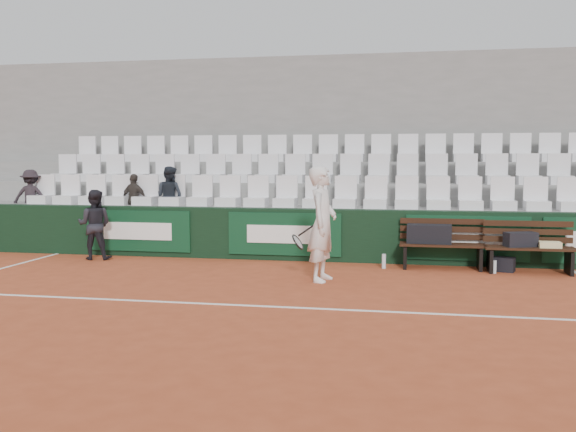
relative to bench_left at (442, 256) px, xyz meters
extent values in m
plane|color=#AD4827|center=(-2.75, -3.51, -0.23)|extent=(80.00, 80.00, 0.00)
cube|color=white|center=(-2.75, -3.51, -0.22)|extent=(18.00, 0.06, 0.01)
cube|color=black|center=(-2.75, 0.49, 0.28)|extent=(18.00, 0.30, 1.00)
cube|color=#0C381E|center=(-5.95, 0.32, 0.30)|extent=(2.20, 0.04, 0.82)
cube|color=#0C381E|center=(-2.95, 0.32, 0.30)|extent=(2.20, 0.04, 0.82)
cube|color=#0C381E|center=(0.45, 0.32, 0.30)|extent=(2.20, 0.04, 0.82)
cube|color=gray|center=(-2.75, 1.12, 0.28)|extent=(18.00, 0.95, 1.00)
cube|color=gray|center=(-2.75, 2.07, 0.50)|extent=(18.00, 0.95, 1.45)
cube|color=gray|center=(-2.75, 3.02, 0.72)|extent=(18.00, 0.95, 1.90)
cube|color=gray|center=(-2.75, 3.64, 1.98)|extent=(18.00, 0.30, 4.40)
cube|color=white|center=(-2.75, 0.94, 1.09)|extent=(11.90, 0.44, 0.63)
cube|color=silver|center=(-2.75, 1.89, 1.54)|extent=(11.90, 0.44, 0.63)
cube|color=silver|center=(-2.75, 2.84, 1.99)|extent=(11.90, 0.44, 0.63)
cube|color=black|center=(0.00, 0.00, 0.00)|extent=(1.50, 0.56, 0.45)
cube|color=black|center=(1.45, -0.15, 0.00)|extent=(1.50, 0.56, 0.45)
cube|color=black|center=(-0.23, 0.04, 0.39)|extent=(0.80, 0.38, 0.34)
cube|color=black|center=(1.31, -0.14, 0.35)|extent=(0.59, 0.42, 0.25)
cube|color=beige|center=(1.78, -0.16, 0.27)|extent=(0.36, 0.26, 0.10)
cube|color=black|center=(1.02, -0.07, -0.10)|extent=(0.47, 0.37, 0.25)
cylinder|color=silver|center=(-1.02, -0.18, -0.09)|extent=(0.07, 0.07, 0.26)
cylinder|color=silver|center=(0.87, -0.32, -0.11)|extent=(0.06, 0.06, 0.23)
imported|color=white|center=(-1.95, -1.56, 0.70)|extent=(0.53, 0.73, 1.85)
torus|color=black|center=(-2.35, -1.56, 0.40)|extent=(0.19, 0.30, 0.26)
cylinder|color=black|center=(-2.22, -1.56, 0.58)|extent=(0.26, 0.03, 0.20)
imported|color=black|center=(-6.63, -0.17, 0.46)|extent=(0.74, 0.62, 1.37)
imported|color=black|center=(-8.73, 0.99, 1.37)|extent=(0.87, 0.67, 1.18)
imported|color=#332E29|center=(-6.31, 0.99, 1.33)|extent=(0.69, 0.41, 1.10)
imported|color=#1D232B|center=(-5.53, 0.99, 1.40)|extent=(0.72, 0.63, 1.26)
camera|label=1|loc=(-0.56, -11.67, 1.72)|focal=40.00mm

